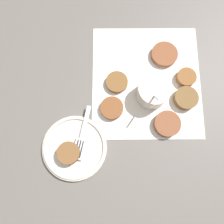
% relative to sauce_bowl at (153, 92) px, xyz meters
% --- Properties ---
extents(ground_plane, '(4.00, 4.00, 0.00)m').
position_rel_sauce_bowl_xyz_m(ground_plane, '(-0.07, -0.02, -0.03)').
color(ground_plane, '#605B56').
extents(napkin, '(0.41, 0.39, 0.00)m').
position_rel_sauce_bowl_xyz_m(napkin, '(-0.04, -0.02, -0.03)').
color(napkin, white).
rests_on(napkin, ground_plane).
extents(sauce_bowl, '(0.10, 0.09, 0.12)m').
position_rel_sauce_bowl_xyz_m(sauce_bowl, '(0.00, 0.00, 0.00)').
color(sauce_bowl, silver).
rests_on(sauce_bowl, napkin).
extents(fritter_0, '(0.08, 0.08, 0.01)m').
position_rel_sauce_bowl_xyz_m(fritter_0, '(-0.13, 0.02, -0.02)').
color(fritter_0, brown).
rests_on(fritter_0, napkin).
extents(fritter_1, '(0.07, 0.07, 0.02)m').
position_rel_sauce_bowl_xyz_m(fritter_1, '(0.08, 0.06, -0.02)').
color(fritter_1, brown).
rests_on(fritter_1, napkin).
extents(fritter_2, '(0.07, 0.07, 0.01)m').
position_rel_sauce_bowl_xyz_m(fritter_2, '(-0.02, -0.11, -0.02)').
color(fritter_2, brown).
rests_on(fritter_2, napkin).
extents(fritter_3, '(0.07, 0.07, 0.02)m').
position_rel_sauce_bowl_xyz_m(fritter_3, '(-0.01, 0.10, -0.02)').
color(fritter_3, brown).
rests_on(fritter_3, napkin).
extents(fritter_4, '(0.06, 0.06, 0.02)m').
position_rel_sauce_bowl_xyz_m(fritter_4, '(-0.08, 0.09, -0.02)').
color(fritter_4, brown).
rests_on(fritter_4, napkin).
extents(fritter_5, '(0.07, 0.07, 0.02)m').
position_rel_sauce_bowl_xyz_m(fritter_5, '(0.06, -0.11, -0.02)').
color(fritter_5, brown).
rests_on(fritter_5, napkin).
extents(serving_plate, '(0.18, 0.18, 0.02)m').
position_rel_sauce_bowl_xyz_m(serving_plate, '(0.19, -0.19, -0.02)').
color(serving_plate, silver).
rests_on(serving_plate, ground_plane).
extents(fritter_on_plate, '(0.06, 0.06, 0.02)m').
position_rel_sauce_bowl_xyz_m(fritter_on_plate, '(0.21, -0.20, -0.00)').
color(fritter_on_plate, brown).
rests_on(fritter_on_plate, serving_plate).
extents(fork, '(0.15, 0.03, 0.00)m').
position_rel_sauce_bowl_xyz_m(fork, '(0.16, -0.17, -0.01)').
color(fork, silver).
rests_on(fork, serving_plate).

